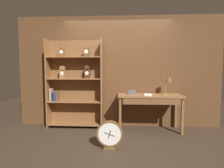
{
  "coord_description": "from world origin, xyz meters",
  "views": [
    {
      "loc": [
        0.1,
        -3.07,
        1.35
      ],
      "look_at": [
        -0.11,
        0.68,
        1.05
      ],
      "focal_mm": 28.91,
      "sensor_mm": 36.0,
      "label": 1
    }
  ],
  "objects": [
    {
      "name": "workbench",
      "position": [
        0.71,
        0.87,
        0.7
      ],
      "size": [
        1.39,
        0.56,
        0.8
      ],
      "color": "brown",
      "rests_on": "ground"
    },
    {
      "name": "desk_lamp",
      "position": [
        1.1,
        0.91,
        1.1
      ],
      "size": [
        0.19,
        0.2,
        0.43
      ],
      "color": "olive",
      "rests_on": "workbench"
    },
    {
      "name": "toolbox_small",
      "position": [
        0.32,
        0.93,
        0.85
      ],
      "size": [
        0.17,
        0.11,
        0.1
      ],
      "primitive_type": "cube",
      "color": "#595960",
      "rests_on": "workbench"
    },
    {
      "name": "round_clock_large",
      "position": [
        -0.11,
        -0.1,
        0.25
      ],
      "size": [
        0.45,
        0.11,
        0.49
      ],
      "color": "brown",
      "rests_on": "ground"
    },
    {
      "name": "open_repair_manual",
      "position": [
        0.65,
        0.8,
        0.81
      ],
      "size": [
        0.17,
        0.23,
        0.02
      ],
      "primitive_type": "cube",
      "rotation": [
        0.0,
        0.0,
        -0.06
      ],
      "color": "silver",
      "rests_on": "workbench"
    },
    {
      "name": "bookshelf",
      "position": [
        -1.01,
        1.06,
        1.0
      ],
      "size": [
        1.28,
        0.31,
        2.04
      ],
      "color": "brown",
      "rests_on": "ground"
    },
    {
      "name": "back_wood_panel",
      "position": [
        0.0,
        1.24,
        1.3
      ],
      "size": [
        4.8,
        0.05,
        2.6
      ],
      "primitive_type": "cube",
      "color": "brown",
      "rests_on": "ground"
    },
    {
      "name": "ground_plane",
      "position": [
        0.0,
        0.0,
        0.0
      ],
      "size": [
        10.0,
        10.0,
        0.0
      ],
      "primitive_type": "plane",
      "color": "#3D2D21"
    }
  ]
}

